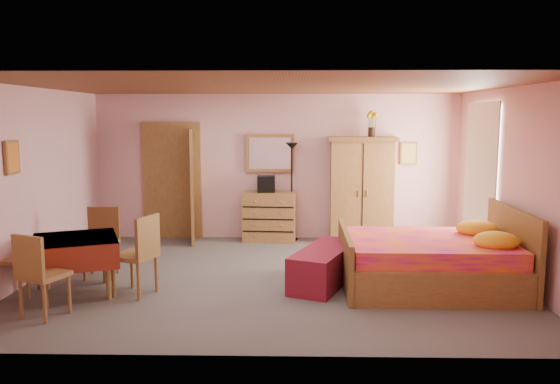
{
  "coord_description": "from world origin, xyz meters",
  "views": [
    {
      "loc": [
        0.26,
        -7.3,
        2.21
      ],
      "look_at": [
        0.1,
        0.3,
        1.15
      ],
      "focal_mm": 35.0,
      "sensor_mm": 36.0,
      "label": 1
    }
  ],
  "objects_px": {
    "floor_lamp": "(292,192)",
    "sunflower_vase": "(372,124)",
    "bench": "(325,266)",
    "chair_west": "(18,258)",
    "bed": "(428,247)",
    "chest_of_drawers": "(270,217)",
    "stereo": "(266,184)",
    "wardrobe": "(361,190)",
    "chair_north": "(100,243)",
    "chair_east": "(134,255)",
    "dining_table": "(76,266)",
    "chair_south": "(44,274)",
    "wall_mirror": "(270,153)"
  },
  "relations": [
    {
      "from": "bed",
      "to": "wardrobe",
      "type": "bearing_deg",
      "value": 103.0
    },
    {
      "from": "chest_of_drawers",
      "to": "sunflower_vase",
      "type": "distance_m",
      "value": 2.42
    },
    {
      "from": "stereo",
      "to": "chair_west",
      "type": "height_order",
      "value": "stereo"
    },
    {
      "from": "bed",
      "to": "chair_north",
      "type": "height_order",
      "value": "bed"
    },
    {
      "from": "bench",
      "to": "chair_west",
      "type": "distance_m",
      "value": 3.88
    },
    {
      "from": "wardrobe",
      "to": "chair_west",
      "type": "height_order",
      "value": "wardrobe"
    },
    {
      "from": "chair_south",
      "to": "bench",
      "type": "bearing_deg",
      "value": 43.84
    },
    {
      "from": "dining_table",
      "to": "chair_south",
      "type": "height_order",
      "value": "chair_south"
    },
    {
      "from": "chest_of_drawers",
      "to": "bench",
      "type": "bearing_deg",
      "value": -67.65
    },
    {
      "from": "chest_of_drawers",
      "to": "chair_east",
      "type": "height_order",
      "value": "chair_east"
    },
    {
      "from": "bed",
      "to": "chair_west",
      "type": "bearing_deg",
      "value": -174.42
    },
    {
      "from": "sunflower_vase",
      "to": "chair_south",
      "type": "bearing_deg",
      "value": -137.76
    },
    {
      "from": "wardrobe",
      "to": "dining_table",
      "type": "height_order",
      "value": "wardrobe"
    },
    {
      "from": "chair_south",
      "to": "chair_east",
      "type": "relative_size",
      "value": 0.95
    },
    {
      "from": "floor_lamp",
      "to": "sunflower_vase",
      "type": "bearing_deg",
      "value": -3.73
    },
    {
      "from": "chair_north",
      "to": "chair_west",
      "type": "xyz_separation_m",
      "value": [
        -0.77,
        -0.76,
        -0.01
      ]
    },
    {
      "from": "floor_lamp",
      "to": "bench",
      "type": "distance_m",
      "value": 2.69
    },
    {
      "from": "chest_of_drawers",
      "to": "stereo",
      "type": "distance_m",
      "value": 0.58
    },
    {
      "from": "bed",
      "to": "chest_of_drawers",
      "type": "bearing_deg",
      "value": 130.68
    },
    {
      "from": "sunflower_vase",
      "to": "chair_east",
      "type": "xyz_separation_m",
      "value": [
        -3.33,
        -2.98,
        -1.58
      ]
    },
    {
      "from": "stereo",
      "to": "sunflower_vase",
      "type": "xyz_separation_m",
      "value": [
        1.84,
        -0.03,
        1.06
      ]
    },
    {
      "from": "sunflower_vase",
      "to": "wardrobe",
      "type": "bearing_deg",
      "value": -170.51
    },
    {
      "from": "dining_table",
      "to": "chair_south",
      "type": "distance_m",
      "value": 0.75
    },
    {
      "from": "chair_west",
      "to": "bed",
      "type": "bearing_deg",
      "value": 88.85
    },
    {
      "from": "stereo",
      "to": "dining_table",
      "type": "height_order",
      "value": "stereo"
    },
    {
      "from": "stereo",
      "to": "bed",
      "type": "distance_m",
      "value": 3.48
    },
    {
      "from": "chair_south",
      "to": "dining_table",
      "type": "bearing_deg",
      "value": 107.7
    },
    {
      "from": "chair_south",
      "to": "floor_lamp",
      "type": "bearing_deg",
      "value": 76.8
    },
    {
      "from": "bed",
      "to": "chair_north",
      "type": "relative_size",
      "value": 2.36
    },
    {
      "from": "chair_south",
      "to": "chair_east",
      "type": "height_order",
      "value": "chair_east"
    },
    {
      "from": "wall_mirror",
      "to": "stereo",
      "type": "xyz_separation_m",
      "value": [
        -0.06,
        -0.19,
        -0.53
      ]
    },
    {
      "from": "chair_south",
      "to": "chair_north",
      "type": "height_order",
      "value": "chair_north"
    },
    {
      "from": "wardrobe",
      "to": "dining_table",
      "type": "bearing_deg",
      "value": -140.25
    },
    {
      "from": "chair_north",
      "to": "chair_east",
      "type": "bearing_deg",
      "value": 129.94
    },
    {
      "from": "sunflower_vase",
      "to": "chair_north",
      "type": "distance_m",
      "value": 4.88
    },
    {
      "from": "chest_of_drawers",
      "to": "wall_mirror",
      "type": "distance_m",
      "value": 1.13
    },
    {
      "from": "chest_of_drawers",
      "to": "chair_north",
      "type": "distance_m",
      "value": 3.19
    },
    {
      "from": "bed",
      "to": "chair_west",
      "type": "height_order",
      "value": "bed"
    },
    {
      "from": "wardrobe",
      "to": "chair_north",
      "type": "xyz_separation_m",
      "value": [
        -3.85,
        -2.23,
        -0.45
      ]
    },
    {
      "from": "wall_mirror",
      "to": "dining_table",
      "type": "height_order",
      "value": "wall_mirror"
    },
    {
      "from": "bed",
      "to": "chair_south",
      "type": "relative_size",
      "value": 2.37
    },
    {
      "from": "wardrobe",
      "to": "sunflower_vase",
      "type": "relative_size",
      "value": 4.14
    },
    {
      "from": "chair_south",
      "to": "sunflower_vase",
      "type": "bearing_deg",
      "value": 64.58
    },
    {
      "from": "floor_lamp",
      "to": "dining_table",
      "type": "xyz_separation_m",
      "value": [
        -2.68,
        -3.09,
        -0.51
      ]
    },
    {
      "from": "stereo",
      "to": "sunflower_vase",
      "type": "distance_m",
      "value": 2.13
    },
    {
      "from": "floor_lamp",
      "to": "bed",
      "type": "distance_m",
      "value": 3.24
    },
    {
      "from": "floor_lamp",
      "to": "chair_south",
      "type": "relative_size",
      "value": 1.83
    },
    {
      "from": "stereo",
      "to": "chair_west",
      "type": "distance_m",
      "value": 4.28
    },
    {
      "from": "chest_of_drawers",
      "to": "stereo",
      "type": "xyz_separation_m",
      "value": [
        -0.06,
        0.02,
        0.58
      ]
    },
    {
      "from": "wardrobe",
      "to": "bed",
      "type": "distance_m",
      "value": 2.65
    }
  ]
}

